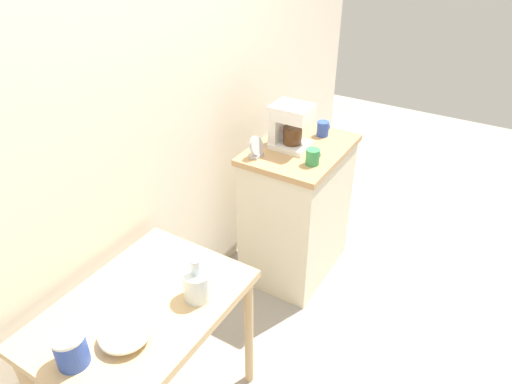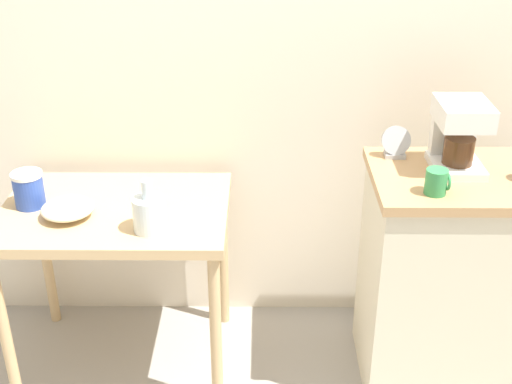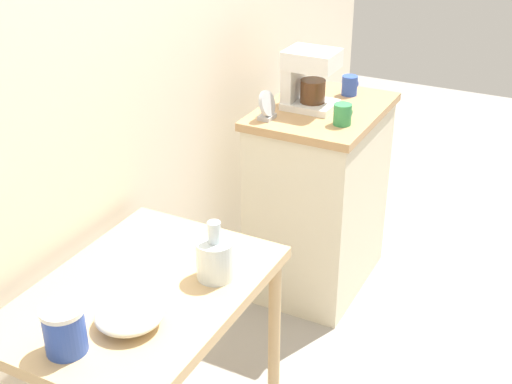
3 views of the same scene
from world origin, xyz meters
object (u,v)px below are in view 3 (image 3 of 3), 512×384
at_px(glass_carafe_vase, 215,258).
at_px(mug_tall_green, 343,114).
at_px(mug_blue, 350,85).
at_px(bowl_stoneware, 129,315).
at_px(canister_enamel, 64,329).
at_px(table_clock, 267,107).
at_px(coffee_maker, 306,76).

relative_size(glass_carafe_vase, mug_tall_green, 2.22).
height_order(mug_blue, mug_tall_green, same).
height_order(bowl_stoneware, canister_enamel, canister_enamel).
xyz_separation_m(canister_enamel, table_clock, (1.39, 0.09, 0.15)).
xyz_separation_m(bowl_stoneware, mug_tall_green, (1.31, -0.13, 0.18)).
bearing_deg(mug_blue, table_clock, 155.77).
distance_m(bowl_stoneware, canister_enamel, 0.19).
distance_m(mug_blue, table_clock, 0.49).
bearing_deg(mug_tall_green, bowl_stoneware, 174.32).
xyz_separation_m(bowl_stoneware, canister_enamel, (-0.17, 0.08, 0.04)).
relative_size(glass_carafe_vase, coffee_maker, 0.76).
height_order(canister_enamel, mug_blue, mug_blue).
distance_m(bowl_stoneware, table_clock, 1.26).
bearing_deg(table_clock, bowl_stoneware, -171.86).
distance_m(bowl_stoneware, glass_carafe_vase, 0.33).
bearing_deg(mug_blue, glass_carafe_vase, -177.12).
relative_size(canister_enamel, coffee_maker, 0.54).
bearing_deg(bowl_stoneware, canister_enamel, 152.88).
xyz_separation_m(coffee_maker, mug_blue, (0.25, -0.11, -0.10)).
xyz_separation_m(glass_carafe_vase, table_clock, (0.91, 0.27, 0.15)).
bearing_deg(mug_blue, bowl_stoneware, 179.07).
relative_size(coffee_maker, table_clock, 2.11).
relative_size(coffee_maker, mug_blue, 2.89).
bearing_deg(coffee_maker, mug_tall_green, -118.28).
distance_m(glass_carafe_vase, coffee_maker, 1.15).
distance_m(coffee_maker, table_clock, 0.24).
xyz_separation_m(mug_blue, mug_tall_green, (-0.36, -0.10, -0.00)).
relative_size(mug_blue, table_clock, 0.73).
distance_m(canister_enamel, mug_tall_green, 1.50).
relative_size(glass_carafe_vase, table_clock, 1.61).
xyz_separation_m(glass_carafe_vase, mug_blue, (1.36, 0.07, 0.14)).
bearing_deg(glass_carafe_vase, table_clock, 16.60).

